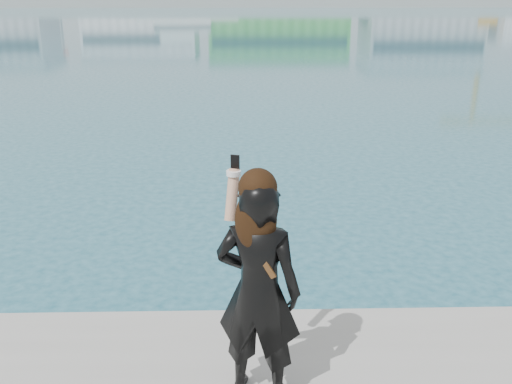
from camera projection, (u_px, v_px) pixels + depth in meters
far_quay at (242, 0)px, 126.80m from camera, size 320.00×40.00×2.00m
woman at (258, 285)px, 4.13m from camera, size 0.73×0.58×1.84m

